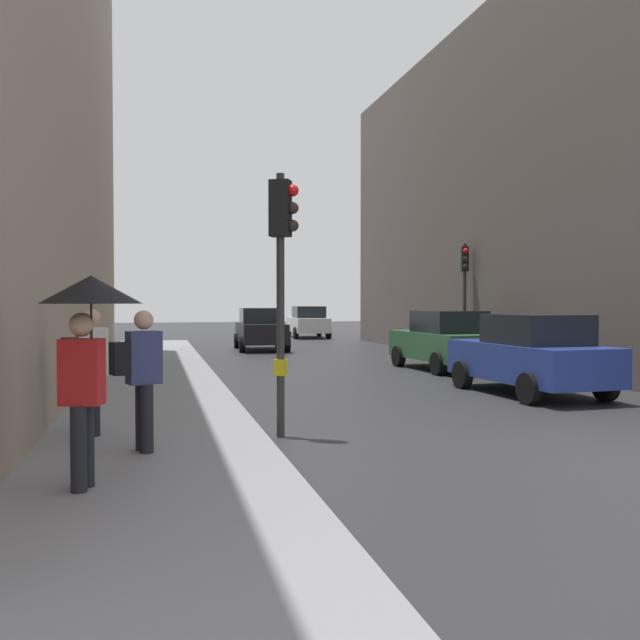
{
  "coord_description": "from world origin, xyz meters",
  "views": [
    {
      "loc": [
        -6.06,
        -8.18,
        2.04
      ],
      "look_at": [
        -1.74,
        9.87,
        1.54
      ],
      "focal_mm": 39.04,
      "sensor_mm": 36.0,
      "label": 1
    }
  ],
  "objects_px": {
    "car_blue_van": "(531,355)",
    "pedestrian_with_black_backpack": "(89,364)",
    "car_dark_suv": "(261,329)",
    "traffic_light_near_right": "(282,256)",
    "car_green_estate": "(446,340)",
    "pedestrian_with_umbrella": "(88,322)",
    "pedestrian_with_grey_backpack": "(140,372)",
    "traffic_light_mid_street": "(465,280)",
    "car_white_compact": "(308,322)"
  },
  "relations": [
    {
      "from": "car_dark_suv",
      "to": "pedestrian_with_grey_backpack",
      "type": "bearing_deg",
      "value": -102.77
    },
    {
      "from": "car_blue_van",
      "to": "traffic_light_near_right",
      "type": "bearing_deg",
      "value": -150.98
    },
    {
      "from": "pedestrian_with_umbrella",
      "to": "car_blue_van",
      "type": "bearing_deg",
      "value": 36.49
    },
    {
      "from": "traffic_light_mid_street",
      "to": "pedestrian_with_black_backpack",
      "type": "distance_m",
      "value": 16.14
    },
    {
      "from": "traffic_light_mid_street",
      "to": "car_dark_suv",
      "type": "height_order",
      "value": "traffic_light_mid_street"
    },
    {
      "from": "car_blue_van",
      "to": "car_green_estate",
      "type": "relative_size",
      "value": 1.0
    },
    {
      "from": "car_blue_van",
      "to": "car_green_estate",
      "type": "xyz_separation_m",
      "value": [
        0.42,
        5.51,
        0.0
      ]
    },
    {
      "from": "car_white_compact",
      "to": "car_dark_suv",
      "type": "relative_size",
      "value": 1.0
    },
    {
      "from": "traffic_light_near_right",
      "to": "pedestrian_with_grey_backpack",
      "type": "relative_size",
      "value": 2.23
    },
    {
      "from": "car_white_compact",
      "to": "pedestrian_with_grey_backpack",
      "type": "relative_size",
      "value": 2.41
    },
    {
      "from": "traffic_light_near_right",
      "to": "car_dark_suv",
      "type": "relative_size",
      "value": 0.93
    },
    {
      "from": "pedestrian_with_black_backpack",
      "to": "pedestrian_with_umbrella",
      "type": "bearing_deg",
      "value": -85.12
    },
    {
      "from": "traffic_light_near_right",
      "to": "pedestrian_with_black_backpack",
      "type": "distance_m",
      "value": 3.16
    },
    {
      "from": "car_blue_van",
      "to": "pedestrian_with_grey_backpack",
      "type": "relative_size",
      "value": 2.43
    },
    {
      "from": "car_green_estate",
      "to": "car_blue_van",
      "type": "bearing_deg",
      "value": -94.32
    },
    {
      "from": "car_blue_van",
      "to": "pedestrian_with_black_backpack",
      "type": "distance_m",
      "value": 9.53
    },
    {
      "from": "traffic_light_mid_street",
      "to": "traffic_light_near_right",
      "type": "bearing_deg",
      "value": -126.02
    },
    {
      "from": "pedestrian_with_umbrella",
      "to": "pedestrian_with_black_backpack",
      "type": "relative_size",
      "value": 1.21
    },
    {
      "from": "pedestrian_with_grey_backpack",
      "to": "car_blue_van",
      "type": "bearing_deg",
      "value": 30.03
    },
    {
      "from": "car_white_compact",
      "to": "car_dark_suv",
      "type": "xyz_separation_m",
      "value": [
        -4.05,
        -9.11,
        0.0
      ]
    },
    {
      "from": "pedestrian_with_umbrella",
      "to": "pedestrian_with_grey_backpack",
      "type": "bearing_deg",
      "value": 74.29
    },
    {
      "from": "traffic_light_mid_street",
      "to": "car_green_estate",
      "type": "xyz_separation_m",
      "value": [
        -1.85,
        -2.64,
        -1.88
      ]
    },
    {
      "from": "pedestrian_with_grey_backpack",
      "to": "pedestrian_with_black_backpack",
      "type": "bearing_deg",
      "value": 118.98
    },
    {
      "from": "traffic_light_near_right",
      "to": "car_green_estate",
      "type": "bearing_deg",
      "value": 53.68
    },
    {
      "from": "traffic_light_near_right",
      "to": "car_green_estate",
      "type": "distance_m",
      "value": 11.21
    },
    {
      "from": "car_dark_suv",
      "to": "pedestrian_with_black_backpack",
      "type": "relative_size",
      "value": 2.41
    },
    {
      "from": "car_white_compact",
      "to": "pedestrian_with_black_backpack",
      "type": "distance_m",
      "value": 29.27
    },
    {
      "from": "traffic_light_mid_street",
      "to": "traffic_light_near_right",
      "type": "relative_size",
      "value": 1.01
    },
    {
      "from": "car_blue_van",
      "to": "pedestrian_with_black_backpack",
      "type": "bearing_deg",
      "value": -158.98
    },
    {
      "from": "traffic_light_near_right",
      "to": "car_blue_van",
      "type": "bearing_deg",
      "value": 29.02
    },
    {
      "from": "pedestrian_with_grey_backpack",
      "to": "pedestrian_with_black_backpack",
      "type": "height_order",
      "value": "same"
    },
    {
      "from": "car_dark_suv",
      "to": "traffic_light_mid_street",
      "type": "bearing_deg",
      "value": -50.13
    },
    {
      "from": "traffic_light_mid_street",
      "to": "car_green_estate",
      "type": "distance_m",
      "value": 3.73
    },
    {
      "from": "car_blue_van",
      "to": "pedestrian_with_grey_backpack",
      "type": "bearing_deg",
      "value": -149.97
    },
    {
      "from": "pedestrian_with_umbrella",
      "to": "car_green_estate",
      "type": "bearing_deg",
      "value": 52.73
    },
    {
      "from": "car_white_compact",
      "to": "pedestrian_with_grey_backpack",
      "type": "height_order",
      "value": "pedestrian_with_grey_backpack"
    },
    {
      "from": "car_dark_suv",
      "to": "car_green_estate",
      "type": "bearing_deg",
      "value": -67.29
    },
    {
      "from": "traffic_light_mid_street",
      "to": "car_white_compact",
      "type": "bearing_deg",
      "value": 96.58
    },
    {
      "from": "traffic_light_near_right",
      "to": "car_white_compact",
      "type": "height_order",
      "value": "traffic_light_near_right"
    },
    {
      "from": "car_white_compact",
      "to": "car_dark_suv",
      "type": "height_order",
      "value": "same"
    },
    {
      "from": "pedestrian_with_umbrella",
      "to": "pedestrian_with_grey_backpack",
      "type": "relative_size",
      "value": 1.21
    },
    {
      "from": "car_green_estate",
      "to": "pedestrian_with_grey_backpack",
      "type": "height_order",
      "value": "pedestrian_with_grey_backpack"
    },
    {
      "from": "car_green_estate",
      "to": "pedestrian_with_black_backpack",
      "type": "relative_size",
      "value": 2.43
    },
    {
      "from": "car_dark_suv",
      "to": "traffic_light_near_right",
      "type": "bearing_deg",
      "value": -97.6
    },
    {
      "from": "traffic_light_near_right",
      "to": "car_white_compact",
      "type": "relative_size",
      "value": 0.92
    },
    {
      "from": "pedestrian_with_black_backpack",
      "to": "car_dark_suv",
      "type": "bearing_deg",
      "value": 74.29
    },
    {
      "from": "car_white_compact",
      "to": "pedestrian_with_black_backpack",
      "type": "relative_size",
      "value": 2.41
    },
    {
      "from": "pedestrian_with_grey_backpack",
      "to": "car_white_compact",
      "type": "bearing_deg",
      "value": 73.58
    },
    {
      "from": "traffic_light_near_right",
      "to": "car_dark_suv",
      "type": "bearing_deg",
      "value": 82.4
    },
    {
      "from": "car_blue_van",
      "to": "pedestrian_with_black_backpack",
      "type": "xyz_separation_m",
      "value": [
        -8.89,
        -3.42,
        0.29
      ]
    }
  ]
}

